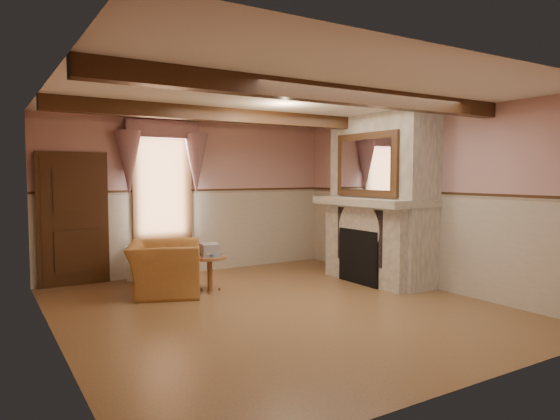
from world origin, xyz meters
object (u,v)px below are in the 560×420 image
side_table (210,274)px  bowl (383,196)px  armchair (165,268)px  mantel_clock (347,191)px  oil_lamp (354,189)px  radiator (148,263)px

side_table → bowl: bowl is taller
armchair → mantel_clock: size_ratio=4.98×
side_table → mantel_clock: 2.93m
bowl → oil_lamp: size_ratio=1.32×
armchair → side_table: bearing=-91.0°
radiator → bowl: 4.13m
side_table → radiator: (-0.56, 1.34, 0.02)m
mantel_clock → oil_lamp: bearing=-90.0°
radiator → oil_lamp: size_ratio=2.50×
armchair → oil_lamp: size_ratio=4.27×
armchair → radiator: bearing=18.4°
armchair → side_table: (0.63, -0.26, -0.11)m
radiator → mantel_clock: 3.70m
side_table → oil_lamp: bearing=-5.3°
radiator → bowl: bearing=-13.9°
radiator → mantel_clock: bearing=-1.5°
side_table → oil_lamp: (2.65, -0.24, 1.29)m
bowl → oil_lamp: 0.74m
radiator → oil_lamp: oil_lamp is taller
mantel_clock → oil_lamp: oil_lamp is taller
armchair → radiator: (0.07, 1.08, -0.09)m
armchair → bowl: bearing=-88.9°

